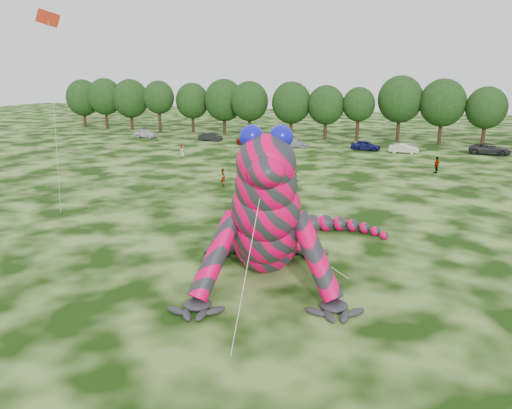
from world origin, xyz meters
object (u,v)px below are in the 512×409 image
object	(u,v)px
car_5	(404,148)
spectator_3	(437,165)
inflatable_gecko	(266,194)
tree_11	(442,112)
tree_5	(224,107)
tree_3	(159,106)
tree_8	(326,113)
tree_4	(193,108)
car_4	(366,145)
tree_7	(291,110)
tree_12	(485,117)
car_1	(210,137)
car_3	(294,143)
tree_2	(131,104)
tree_9	(358,114)
tree_6	(250,109)
car_2	(252,141)
car_6	(490,149)
spectator_5	(295,181)
tree_10	(400,109)
spectator_1	(240,170)
tree_1	(105,104)
spectator_4	(182,151)
spectator_0	(223,177)
flying_kite	(49,34)
car_0	(146,133)
tree_0	(83,103)

from	to	relation	value
car_5	spectator_3	size ratio (longest dim) A/B	2.18
inflatable_gecko	tree_11	size ratio (longest dim) A/B	1.75
tree_5	tree_3	bearing A→B (deg)	-173.80
inflatable_gecko	tree_8	distance (m)	56.76
tree_4	spectator_3	bearing A→B (deg)	-30.01
tree_4	car_4	distance (m)	35.43
car_4	inflatable_gecko	bearing A→B (deg)	-177.00
car_5	tree_7	bearing A→B (deg)	60.74
tree_12	car_1	xyz separation A→B (m)	(-41.57, -8.71, -3.83)
car_1	tree_3	bearing A→B (deg)	63.38
tree_12	car_3	distance (m)	29.03
tree_2	spectator_3	distance (m)	62.16
tree_4	tree_9	size ratio (longest dim) A/B	1.04
tree_6	inflatable_gecko	bearing A→B (deg)	-68.31
tree_8	car_3	distance (m)	11.14
car_2	car_6	size ratio (longest dim) A/B	0.86
tree_4	spectator_5	distance (m)	48.87
tree_10	car_3	xyz separation A→B (m)	(-14.00, -11.78, -4.60)
spectator_1	tree_1	bearing A→B (deg)	-169.46
car_5	car_6	world-z (taller)	car_6
tree_2	car_1	bearing A→B (deg)	-24.40
inflatable_gecko	tree_11	distance (m)	58.01
spectator_4	spectator_5	size ratio (longest dim) A/B	1.09
spectator_3	spectator_5	bearing A→B (deg)	-16.24
tree_2	tree_9	xyz separation A→B (m)	(44.08, -1.42, -0.48)
tree_1	tree_9	xyz separation A→B (m)	(49.42, -0.71, -0.57)
tree_3	spectator_5	xyz separation A→B (m)	(36.52, -36.41, -3.92)
tree_2	spectator_3	world-z (taller)	tree_2
tree_2	spectator_1	bearing A→B (deg)	-43.61
car_4	tree_2	bearing A→B (deg)	78.76
car_2	spectator_1	xyz separation A→B (m)	(7.38, -23.39, 0.18)
car_4	car_3	bearing A→B (deg)	97.06
inflatable_gecko	spectator_0	distance (m)	21.62
tree_3	car_6	bearing A→B (deg)	-7.36
tree_6	tree_10	xyz separation A→B (m)	(24.95, 1.89, 0.51)
tree_7	spectator_1	distance (m)	33.59
car_4	car_6	xyz separation A→B (m)	(16.61, 2.09, 0.03)
flying_kite	car_1	distance (m)	48.93
tree_6	spectator_1	size ratio (longest dim) A/B	5.72
tree_7	tree_6	bearing A→B (deg)	-179.08
car_1	spectator_3	world-z (taller)	spectator_3
flying_kite	tree_6	xyz separation A→B (m)	(-6.08, 53.77, -8.81)
tree_5	car_0	xyz separation A→B (m)	(-10.74, -9.30, -4.16)
car_0	spectator_0	xyz separation A→B (m)	(27.65, -29.84, 0.17)
tree_3	spectator_1	bearing A→B (deg)	-48.51
car_4	spectator_3	xyz separation A→B (m)	(9.90, -14.04, 0.21)
inflatable_gecko	spectator_4	bearing A→B (deg)	106.53
inflatable_gecko	tree_2	world-z (taller)	tree_2
inflatable_gecko	tree_10	world-z (taller)	tree_10
tree_0	spectator_1	xyz separation A→B (m)	(48.38, -35.57, -3.92)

